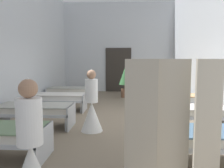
{
  "coord_description": "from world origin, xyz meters",
  "views": [
    {
      "loc": [
        0.34,
        -6.44,
        1.67
      ],
      "look_at": [
        0.0,
        -0.32,
        1.05
      ],
      "focal_mm": 35.99,
      "sensor_mm": 36.0,
      "label": 1
    }
  ],
  "objects_px": {
    "bed_right_row_1": "(189,112)",
    "nurse_far_aisle": "(141,100)",
    "nurse_near_aisle": "(92,109)",
    "potted_plant": "(125,79)",
    "bed_right_row_3": "(163,91)",
    "nurse_mid_aisle": "(31,158)",
    "bed_right_row_2": "(173,99)",
    "bed_left_row_3": "(71,91)",
    "bed_right_row_0": "(223,138)",
    "privacy_screen": "(174,126)",
    "bed_left_row_2": "(57,98)",
    "bed_left_row_1": "(35,110)"
  },
  "relations": [
    {
      "from": "bed_left_row_2",
      "to": "bed_right_row_2",
      "type": "distance_m",
      "value": 3.85
    },
    {
      "from": "bed_left_row_2",
      "to": "nurse_mid_aisle",
      "type": "relative_size",
      "value": 1.28
    },
    {
      "from": "bed_right_row_1",
      "to": "nurse_far_aisle",
      "type": "xyz_separation_m",
      "value": [
        -1.11,
        1.06,
        0.09
      ]
    },
    {
      "from": "bed_right_row_0",
      "to": "nurse_far_aisle",
      "type": "xyz_separation_m",
      "value": [
        -1.11,
        2.96,
        0.09
      ]
    },
    {
      "from": "bed_left_row_2",
      "to": "bed_right_row_3",
      "type": "bearing_deg",
      "value": 26.27
    },
    {
      "from": "bed_right_row_2",
      "to": "bed_right_row_0",
      "type": "bearing_deg",
      "value": -90.0
    },
    {
      "from": "bed_right_row_1",
      "to": "bed_right_row_3",
      "type": "relative_size",
      "value": 1.0
    },
    {
      "from": "bed_left_row_2",
      "to": "bed_left_row_3",
      "type": "bearing_deg",
      "value": 90.0
    },
    {
      "from": "bed_right_row_3",
      "to": "bed_left_row_3",
      "type": "bearing_deg",
      "value": 180.0
    },
    {
      "from": "bed_left_row_3",
      "to": "nurse_mid_aisle",
      "type": "height_order",
      "value": "nurse_mid_aisle"
    },
    {
      "from": "privacy_screen",
      "to": "bed_left_row_3",
      "type": "bearing_deg",
      "value": 108.03
    },
    {
      "from": "bed_right_row_2",
      "to": "bed_right_row_3",
      "type": "relative_size",
      "value": 1.0
    },
    {
      "from": "bed_left_row_3",
      "to": "nurse_mid_aisle",
      "type": "relative_size",
      "value": 1.28
    },
    {
      "from": "bed_right_row_3",
      "to": "nurse_mid_aisle",
      "type": "xyz_separation_m",
      "value": [
        -2.68,
        -6.8,
        0.09
      ]
    },
    {
      "from": "bed_right_row_3",
      "to": "nurse_mid_aisle",
      "type": "relative_size",
      "value": 1.28
    },
    {
      "from": "bed_left_row_1",
      "to": "bed_left_row_3",
      "type": "distance_m",
      "value": 3.8
    },
    {
      "from": "bed_left_row_3",
      "to": "nurse_near_aisle",
      "type": "distance_m",
      "value": 4.32
    },
    {
      "from": "bed_right_row_0",
      "to": "nurse_far_aisle",
      "type": "relative_size",
      "value": 1.28
    },
    {
      "from": "potted_plant",
      "to": "privacy_screen",
      "type": "height_order",
      "value": "privacy_screen"
    },
    {
      "from": "bed_right_row_0",
      "to": "privacy_screen",
      "type": "bearing_deg",
      "value": -141.6
    },
    {
      "from": "bed_left_row_1",
      "to": "bed_left_row_2",
      "type": "distance_m",
      "value": 1.9
    },
    {
      "from": "nurse_near_aisle",
      "to": "bed_left_row_3",
      "type": "bearing_deg",
      "value": -154.53
    },
    {
      "from": "bed_right_row_3",
      "to": "bed_right_row_2",
      "type": "bearing_deg",
      "value": -90.0
    },
    {
      "from": "nurse_near_aisle",
      "to": "bed_right_row_2",
      "type": "bearing_deg",
      "value": 137.78
    },
    {
      "from": "potted_plant",
      "to": "bed_left_row_3",
      "type": "bearing_deg",
      "value": -154.87
    },
    {
      "from": "nurse_far_aisle",
      "to": "privacy_screen",
      "type": "height_order",
      "value": "privacy_screen"
    },
    {
      "from": "bed_right_row_0",
      "to": "privacy_screen",
      "type": "height_order",
      "value": "privacy_screen"
    },
    {
      "from": "nurse_near_aisle",
      "to": "potted_plant",
      "type": "bearing_deg",
      "value": 176.44
    },
    {
      "from": "bed_right_row_3",
      "to": "potted_plant",
      "type": "distance_m",
      "value": 1.94
    },
    {
      "from": "bed_right_row_2",
      "to": "potted_plant",
      "type": "height_order",
      "value": "potted_plant"
    },
    {
      "from": "nurse_near_aisle",
      "to": "potted_plant",
      "type": "height_order",
      "value": "nurse_near_aisle"
    },
    {
      "from": "bed_right_row_1",
      "to": "nurse_far_aisle",
      "type": "height_order",
      "value": "nurse_far_aisle"
    },
    {
      "from": "bed_right_row_3",
      "to": "potted_plant",
      "type": "height_order",
      "value": "potted_plant"
    },
    {
      "from": "bed_right_row_3",
      "to": "potted_plant",
      "type": "relative_size",
      "value": 1.34
    },
    {
      "from": "bed_left_row_1",
      "to": "nurse_far_aisle",
      "type": "height_order",
      "value": "nurse_far_aisle"
    },
    {
      "from": "bed_left_row_1",
      "to": "privacy_screen",
      "type": "relative_size",
      "value": 1.12
    },
    {
      "from": "bed_right_row_3",
      "to": "nurse_far_aisle",
      "type": "distance_m",
      "value": 2.96
    },
    {
      "from": "privacy_screen",
      "to": "bed_right_row_0",
      "type": "bearing_deg",
      "value": 32.23
    },
    {
      "from": "bed_right_row_0",
      "to": "nurse_near_aisle",
      "type": "height_order",
      "value": "nurse_near_aisle"
    },
    {
      "from": "bed_left_row_3",
      "to": "bed_left_row_1",
      "type": "bearing_deg",
      "value": -90.0
    },
    {
      "from": "bed_left_row_2",
      "to": "bed_left_row_3",
      "type": "distance_m",
      "value": 1.9
    },
    {
      "from": "bed_right_row_1",
      "to": "bed_left_row_1",
      "type": "bearing_deg",
      "value": 180.0
    },
    {
      "from": "bed_right_row_3",
      "to": "nurse_near_aisle",
      "type": "xyz_separation_m",
      "value": [
        -2.36,
        -4.06,
        0.09
      ]
    },
    {
      "from": "bed_right_row_1",
      "to": "bed_left_row_3",
      "type": "distance_m",
      "value": 5.41
    },
    {
      "from": "nurse_near_aisle",
      "to": "potted_plant",
      "type": "distance_m",
      "value": 5.21
    },
    {
      "from": "bed_left_row_1",
      "to": "bed_left_row_2",
      "type": "xyz_separation_m",
      "value": [
        0.0,
        1.9,
        0.0
      ]
    },
    {
      "from": "bed_left_row_3",
      "to": "nurse_far_aisle",
      "type": "bearing_deg",
      "value": -44.98
    },
    {
      "from": "bed_right_row_3",
      "to": "nurse_near_aisle",
      "type": "relative_size",
      "value": 1.28
    },
    {
      "from": "bed_right_row_0",
      "to": "bed_right_row_1",
      "type": "height_order",
      "value": "same"
    },
    {
      "from": "potted_plant",
      "to": "bed_right_row_1",
      "type": "bearing_deg",
      "value": -72.27
    }
  ]
}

